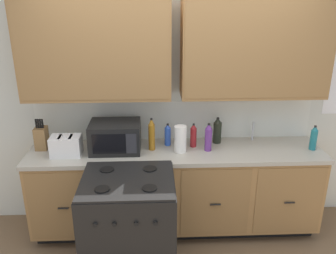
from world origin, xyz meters
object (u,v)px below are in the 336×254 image
stove_range (129,228)px  bottle_blue (168,135)px  bottle_amber (152,134)px  paper_towel_roll (180,139)px  microwave (115,137)px  bottle_teal (314,138)px  bottle_red (193,135)px  knife_block (41,138)px  bottle_violet (208,137)px  toaster (66,146)px  bottle_dark (217,130)px

stove_range → bottle_blue: (0.36, 0.75, 0.54)m
bottle_amber → paper_towel_roll: bearing=-12.6°
microwave → bottle_teal: size_ratio=1.94×
microwave → bottle_red: microwave is taller
knife_block → paper_towel_roll: bearing=-5.6°
microwave → bottle_amber: 0.35m
bottle_red → bottle_violet: size_ratio=0.86×
stove_range → bottle_violet: 1.11m
bottle_red → bottle_amber: bearing=-172.2°
toaster → bottle_blue: bearing=11.8°
stove_range → bottle_red: (0.61, 0.70, 0.55)m
stove_range → toaster: size_ratio=3.39×
microwave → knife_block: bearing=174.9°
bottle_teal → stove_range: bearing=-161.8°
microwave → bottle_red: 0.76m
stove_range → bottle_violet: bottle_violet is taller
bottle_blue → bottle_red: bearing=-10.8°
bottle_teal → bottle_dark: bearing=166.7°
microwave → knife_block: knife_block is taller
knife_block → bottle_teal: 2.64m
paper_towel_roll → bottle_amber: bottle_amber is taller
bottle_teal → bottle_red: size_ratio=1.03×
knife_block → bottle_dark: knife_block is taller
stove_range → microwave: bearing=103.1°
bottle_teal → bottle_amber: 1.57m
toaster → bottle_teal: bearing=0.7°
knife_block → bottle_amber: 1.08m
bottle_red → bottle_amber: 0.42m
stove_range → bottle_amber: bottle_amber is taller
bottle_amber → bottle_teal: bearing=-2.4°
knife_block → bottle_amber: (1.07, -0.07, 0.04)m
toaster → bottle_teal: (2.37, 0.03, 0.03)m
microwave → bottle_red: (0.76, 0.05, -0.02)m
toaster → bottle_blue: size_ratio=1.23×
bottle_teal → paper_towel_roll: bearing=179.7°
bottle_blue → bottle_violet: (0.38, -0.15, 0.03)m
paper_towel_roll → bottle_dark: bottle_dark is taller
knife_block → bottle_amber: size_ratio=0.96×
stove_range → toaster: bearing=137.5°
stove_range → paper_towel_roll: 0.94m
bottle_dark → bottle_amber: 0.68m
toaster → paper_towel_roll: size_ratio=1.08×
stove_range → bottle_red: bearing=49.1°
bottle_teal → bottle_amber: (-1.57, 0.07, 0.04)m
bottle_red → bottle_blue: size_ratio=1.06×
paper_towel_roll → bottle_violet: bottle_violet is taller
paper_towel_roll → bottle_violet: bearing=3.2°
microwave → paper_towel_roll: (0.62, -0.07, -0.01)m
toaster → bottle_dark: bottle_dark is taller
toaster → bottle_red: bottle_red is taller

